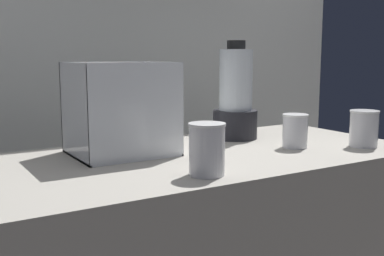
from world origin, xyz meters
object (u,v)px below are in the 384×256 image
Objects in this scene: juice_cup_beet_far_left at (207,153)px; juice_cup_beet_middle at (364,130)px; blender_pitcher at (235,100)px; carrot_display_bin at (120,126)px; juice_cup_carrot_left at (295,132)px.

juice_cup_beet_far_left is 0.63m from juice_cup_beet_middle.
blender_pitcher is 0.54m from juice_cup_beet_far_left.
carrot_display_bin reaches higher than juice_cup_beet_far_left.
juice_cup_beet_middle is at bearing -27.34° from juice_cup_carrot_left.
juice_cup_beet_far_left is 1.21× the size of juice_cup_carrot_left.
blender_pitcher is at bearing 127.68° from juice_cup_beet_middle.
juice_cup_beet_far_left is at bearing -133.80° from blender_pitcher.
juice_cup_beet_middle is at bearing 4.11° from juice_cup_beet_far_left.
juice_cup_beet_far_left reaches higher than juice_cup_beet_middle.
juice_cup_carrot_left is (0.06, -0.24, -0.09)m from blender_pitcher.
juice_cup_beet_far_left is 0.45m from juice_cup_carrot_left.
carrot_display_bin reaches higher than juice_cup_beet_middle.
carrot_display_bin is 0.36m from juice_cup_beet_far_left.
carrot_display_bin is 2.65× the size of juice_cup_carrot_left.
blender_pitcher is at bearing 4.86° from carrot_display_bin.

